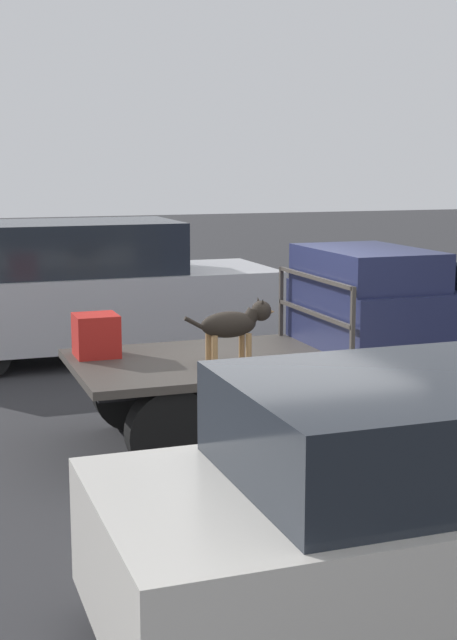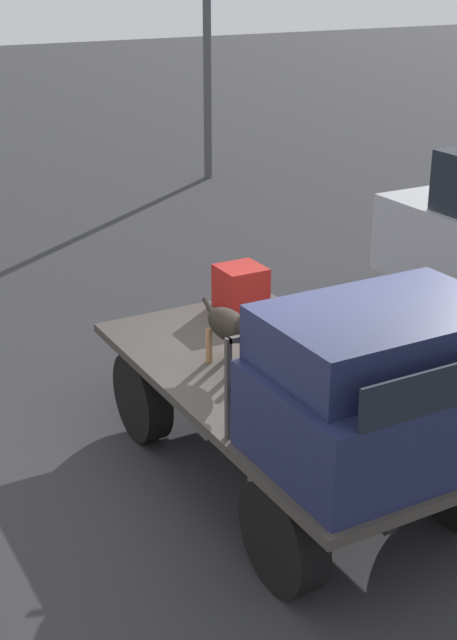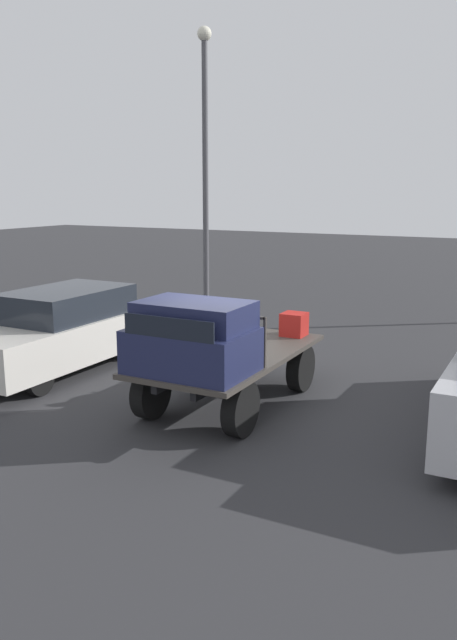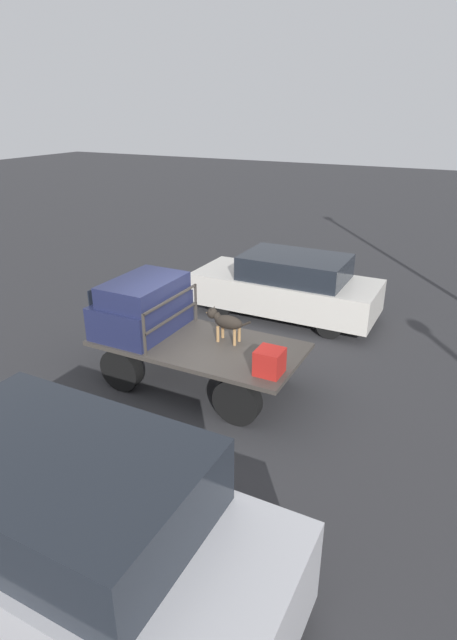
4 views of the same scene
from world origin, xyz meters
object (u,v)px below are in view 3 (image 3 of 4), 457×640
at_px(flatbed_truck, 231,367).
at_px(cargo_crate, 294,324).
at_px(dog, 227,323).
at_px(parked_sedan, 62,330).
at_px(light_pole_near, 205,149).

distance_m(flatbed_truck, cargo_crate, 1.77).
relative_size(dog, parked_sedan, 0.20).
bearing_deg(light_pole_near, cargo_crate, 44.23).
bearing_deg(light_pole_near, flatbed_truck, 32.96).
height_order(flatbed_truck, parked_sedan, parked_sedan).
relative_size(flatbed_truck, cargo_crate, 9.04).
distance_m(dog, parked_sedan, 3.71).
relative_size(cargo_crate, light_pole_near, 0.06).
height_order(dog, light_pole_near, light_pole_near).
xyz_separation_m(dog, light_pole_near, (-5.96, -3.83, 3.36)).
height_order(parked_sedan, light_pole_near, light_pole_near).
height_order(dog, cargo_crate, dog).
xyz_separation_m(flatbed_truck, cargo_crate, (-1.63, 0.48, 0.48)).
relative_size(flatbed_truck, parked_sedan, 0.85).
height_order(cargo_crate, light_pole_near, light_pole_near).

